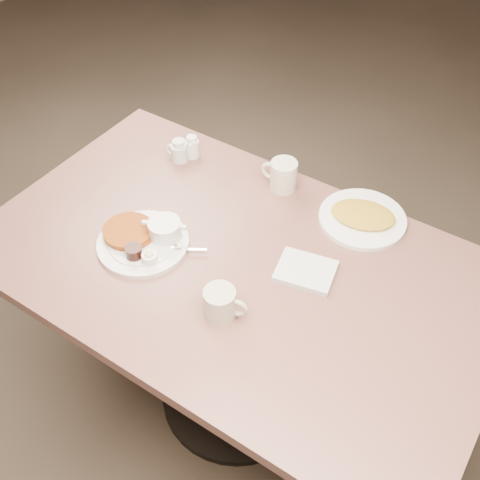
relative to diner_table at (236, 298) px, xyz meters
The scene contains 9 objects.
room 0.82m from the diner_table, ahead, with size 7.04×8.04×2.84m.
diner_table is the anchor object (origin of this frame).
main_plate 0.34m from the diner_table, 161.42° to the right, with size 0.36×0.36×0.07m.
coffee_mug_near 0.29m from the diner_table, 67.83° to the right, with size 0.13×0.11×0.09m.
napkin 0.27m from the diner_table, 20.31° to the left, with size 0.18×0.16×0.02m.
coffee_mug_far 0.42m from the diner_table, 99.38° to the left, with size 0.13×0.09×0.10m.
creamer_left 0.55m from the diner_table, 146.15° to the left, with size 0.09×0.06×0.08m.
creamer_right 0.56m from the diner_table, 140.78° to the left, with size 0.06×0.06×0.08m.
hash_plate 0.46m from the diner_table, 57.31° to the left, with size 0.33×0.33×0.04m.
Camera 1 is at (0.64, -0.94, 2.00)m, focal length 43.90 mm.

